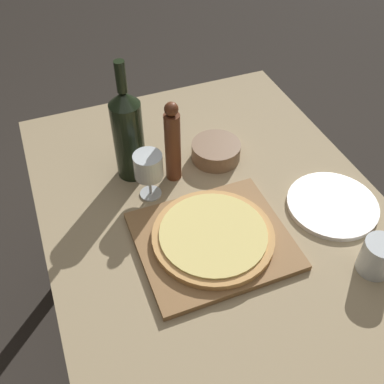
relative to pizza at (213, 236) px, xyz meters
name	(u,v)px	position (x,y,z in m)	size (l,w,h in m)	color
ground_plane	(212,344)	(0.05, 0.08, -0.78)	(12.00, 12.00, 0.00)	#2D2823
dining_table	(218,239)	(0.05, 0.08, -0.13)	(0.93, 1.29, 0.75)	#9E8966
cutting_board	(213,241)	(0.00, 0.00, -0.02)	(0.38, 0.33, 0.02)	olive
pizza	(213,236)	(0.00, 0.00, 0.00)	(0.31, 0.31, 0.02)	tan
wine_bottle	(128,133)	(-0.12, 0.34, 0.12)	(0.09, 0.09, 0.37)	black
pepper_mill	(173,144)	(-0.01, 0.27, 0.10)	(0.05, 0.05, 0.26)	#5B2D19
wine_glass	(148,167)	(-0.10, 0.23, 0.07)	(0.08, 0.08, 0.14)	silver
small_bowl	(216,151)	(0.14, 0.31, 0.00)	(0.15, 0.15, 0.05)	#84664C
drinking_tumbler	(378,257)	(0.34, -0.22, 0.02)	(0.08, 0.08, 0.09)	silver
dinner_plate	(332,205)	(0.36, 0.00, -0.02)	(0.25, 0.25, 0.01)	white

